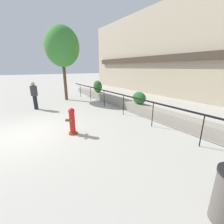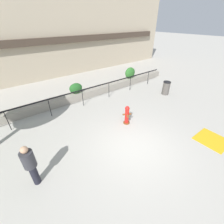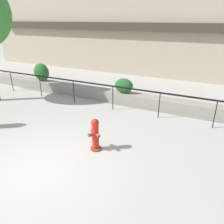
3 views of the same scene
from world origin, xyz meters
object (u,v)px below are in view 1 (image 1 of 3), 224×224
object	(u,v)px
pedestrian	(34,94)
fire_hydrant	(72,121)
street_tree	(62,47)
hedge_bush_0	(98,86)
hedge_bush_1	(139,98)

from	to	relation	value
pedestrian	fire_hydrant	bearing A→B (deg)	8.33
fire_hydrant	street_tree	distance (m)	7.91
hedge_bush_0	fire_hydrant	distance (m)	7.51
fire_hydrant	street_tree	bearing A→B (deg)	165.16
hedge_bush_1	fire_hydrant	world-z (taller)	hedge_bush_1
hedge_bush_0	fire_hydrant	size ratio (longest dim) A/B	0.94
hedge_bush_0	hedge_bush_1	xyz separation A→B (m)	(5.23, 0.00, -0.15)
hedge_bush_1	street_tree	xyz separation A→B (m)	(-5.97, -2.56, 3.23)
pedestrian	street_tree	bearing A→B (deg)	126.76
fire_hydrant	pedestrian	bearing A→B (deg)	-171.67
hedge_bush_1	hedge_bush_0	bearing A→B (deg)	180.00
street_tree	pedestrian	world-z (taller)	street_tree
hedge_bush_1	pedestrian	world-z (taller)	pedestrian
hedge_bush_1	pedestrian	bearing A→B (deg)	-128.67
hedge_bush_1	fire_hydrant	bearing A→B (deg)	-78.83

